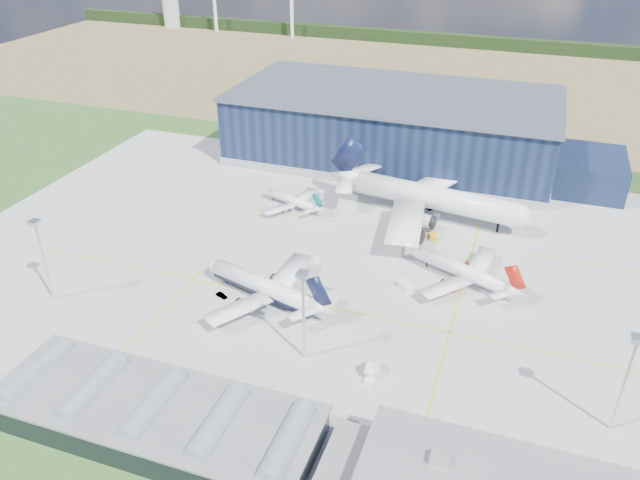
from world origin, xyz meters
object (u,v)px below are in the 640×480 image
at_px(hangar, 400,130).
at_px(gse_cart_a, 436,216).
at_px(gse_cart_b, 316,259).
at_px(car_b, 222,295).
at_px(airliner_navy, 262,278).
at_px(airstair, 373,370).
at_px(gse_tug_c, 434,237).
at_px(airliner_widebody, 434,186).
at_px(airliner_red, 462,264).
at_px(airliner_regional, 291,196).
at_px(light_mast_west, 41,247).
at_px(gse_van_b, 405,286).
at_px(car_a, 568,470).
at_px(light_mast_east, 629,369).
at_px(light_mast_center, 303,302).

relative_size(hangar, gse_cart_a, 51.30).
relative_size(gse_cart_b, car_b, 0.84).
height_order(gse_cart_a, car_b, gse_cart_a).
xyz_separation_m(airliner_navy, airstair, (34.60, -18.56, -5.20)).
distance_m(hangar, gse_tug_c, 66.30).
bearing_deg(airliner_widebody, airliner_red, -58.93).
distance_m(airliner_red, airliner_regional, 65.63).
relative_size(light_mast_west, gse_tug_c, 6.53).
relative_size(gse_cart_a, gse_cart_b, 1.00).
relative_size(airliner_red, airstair, 7.76).
bearing_deg(airliner_regional, gse_tug_c, -166.95).
xyz_separation_m(airliner_red, car_b, (-57.75, -28.31, -5.09)).
height_order(hangar, gse_van_b, hangar).
distance_m(hangar, airliner_red, 89.23).
height_order(airliner_regional, car_a, airliner_regional).
xyz_separation_m(light_mast_east, airliner_regional, (-96.10, 70.00, -11.16)).
bearing_deg(car_b, airliner_navy, -55.04).
distance_m(airliner_navy, airliner_regional, 53.60).
bearing_deg(gse_tug_c, gse_van_b, -101.70).
bearing_deg(light_mast_west, gse_cart_b, 34.66).
height_order(airliner_widebody, car_b, airliner_widebody).
bearing_deg(light_mast_west, light_mast_center, 0.00).
height_order(light_mast_east, gse_tug_c, light_mast_east).
distance_m(gse_cart_a, gse_van_b, 43.90).
xyz_separation_m(airliner_navy, gse_cart_a, (34.45, 60.47, -6.02)).
bearing_deg(car_a, airliner_navy, 88.33).
xyz_separation_m(airliner_navy, gse_cart_b, (6.56, 22.27, -6.01)).
distance_m(airliner_navy, car_b, 12.51).
bearing_deg(car_a, gse_van_b, 61.73).
distance_m(light_mast_west, car_a, 128.75).
xyz_separation_m(light_mast_west, airliner_regional, (38.90, 70.00, -11.16)).
bearing_deg(car_b, gse_van_b, -46.85).
bearing_deg(airliner_widebody, car_b, -115.86).
xyz_separation_m(airliner_navy, gse_tug_c, (36.17, 46.38, -5.86)).
bearing_deg(light_mast_west, airliner_regional, 60.94).
distance_m(gse_cart_b, airstair, 49.54).
height_order(light_mast_west, light_mast_east, same).
bearing_deg(airliner_red, airliner_regional, -0.33).
relative_size(gse_van_b, airstair, 1.02).
bearing_deg(gse_van_b, gse_cart_b, 120.97).
bearing_deg(hangar, light_mast_center, -86.70).
bearing_deg(airliner_widebody, hangar, 123.58).
bearing_deg(light_mast_center, gse_cart_a, 78.38).
bearing_deg(airliner_navy, gse_cart_b, -90.25).
xyz_separation_m(light_mast_west, car_a, (127.13, -13.93, -14.85)).
xyz_separation_m(hangar, airliner_red, (36.08, -81.40, -5.98)).
bearing_deg(airliner_navy, car_a, 173.23).
distance_m(gse_cart_b, car_a, 87.65).
height_order(car_a, car_b, car_a).
distance_m(gse_van_b, gse_cart_b, 28.10).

